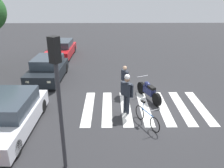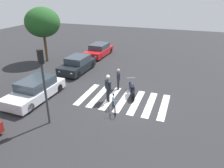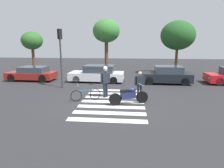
% 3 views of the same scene
% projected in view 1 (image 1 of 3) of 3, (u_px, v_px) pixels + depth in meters
% --- Properties ---
extents(ground_plane, '(60.00, 60.00, 0.00)m').
position_uv_depth(ground_plane, '(144.00, 107.00, 11.17)').
color(ground_plane, '#2B2B2D').
extents(police_motorcycle, '(2.10, 1.02, 1.04)m').
position_uv_depth(police_motorcycle, '(149.00, 91.00, 11.83)').
color(police_motorcycle, black).
rests_on(police_motorcycle, ground_plane).
extents(leaning_bicycle, '(1.59, 0.80, 0.98)m').
position_uv_depth(leaning_bicycle, '(147.00, 117.00, 9.60)').
color(leaning_bicycle, black).
rests_on(leaning_bicycle, ground_plane).
extents(officer_on_foot, '(0.51, 0.53, 1.89)m').
position_uv_depth(officer_on_foot, '(127.00, 91.00, 10.26)').
color(officer_on_foot, '#1E232D').
rests_on(officer_on_foot, ground_plane).
extents(officer_by_motorcycle, '(0.61, 0.37, 1.61)m').
position_uv_depth(officer_by_motorcycle, '(125.00, 79.00, 12.22)').
color(officer_by_motorcycle, '#1E232D').
rests_on(officer_by_motorcycle, ground_plane).
extents(crosswalk_stripes, '(3.49, 5.85, 0.01)m').
position_uv_depth(crosswalk_stripes, '(144.00, 107.00, 11.17)').
color(crosswalk_stripes, silver).
rests_on(crosswalk_stripes, ground_plane).
extents(car_white_van, '(4.55, 2.01, 1.38)m').
position_uv_depth(car_white_van, '(9.00, 115.00, 9.18)').
color(car_white_van, black).
rests_on(car_white_van, ground_plane).
extents(car_black_suv, '(4.00, 1.94, 1.40)m').
position_uv_depth(car_black_suv, '(48.00, 69.00, 14.42)').
color(car_black_suv, black).
rests_on(car_black_suv, ground_plane).
extents(car_red_convertible, '(4.30, 1.97, 1.31)m').
position_uv_depth(car_red_convertible, '(61.00, 49.00, 19.43)').
color(car_red_convertible, black).
rests_on(car_red_convertible, ground_plane).
extents(traffic_light_pole, '(0.33, 0.36, 4.18)m').
position_uv_depth(traffic_light_pole, '(57.00, 86.00, 6.39)').
color(traffic_light_pole, '#38383D').
rests_on(traffic_light_pole, ground_plane).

